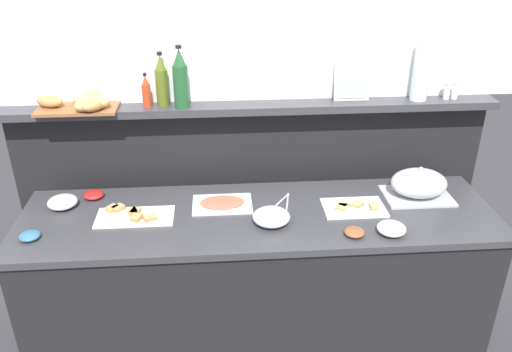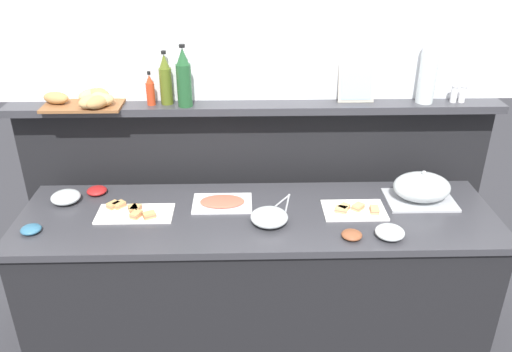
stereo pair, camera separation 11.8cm
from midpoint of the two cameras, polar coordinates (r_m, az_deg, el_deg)
name	(u,v)px [view 1 (the left image)]	position (r m, az deg, el deg)	size (l,w,h in m)	color
ground_plane	(251,286)	(3.54, -1.50, -12.02)	(12.00, 12.00, 0.00)	#38383D
buffet_counter	(259,289)	(2.79, -0.95, -12.32)	(2.31, 0.65, 0.92)	black
back_ledge_unit	(252,203)	(3.07, -1.56, -2.94)	(2.61, 0.22, 1.34)	black
sandwich_platter_rear	(354,207)	(2.60, 9.42, -3.41)	(0.30, 0.20, 0.04)	white
sandwich_platter_front	(134,215)	(2.57, -14.56, -4.23)	(0.37, 0.18, 0.04)	white
cold_cuts_platter	(222,203)	(2.60, -5.02, -3.04)	(0.30, 0.20, 0.02)	white
serving_cloche	(419,184)	(2.75, 16.24, -0.89)	(0.34, 0.24, 0.17)	#B7BABF
glass_bowl_large	(271,217)	(2.44, 0.31, -4.58)	(0.18, 0.18, 0.07)	silver
glass_bowl_medium	(63,202)	(2.76, -21.60, -2.73)	(0.15, 0.15, 0.06)	silver
glass_bowl_small	(391,229)	(2.43, 13.30, -5.69)	(0.13, 0.13, 0.05)	silver
condiment_bowl_cream	(30,236)	(2.57, -24.80, -5.99)	(0.09, 0.09, 0.03)	teal
condiment_bowl_dark	(354,232)	(2.39, 9.35, -6.11)	(0.09, 0.09, 0.03)	brown
condiment_bowl_teal	(94,195)	(2.80, -18.53, -1.96)	(0.10, 0.10, 0.04)	red
serving_tongs	(284,202)	(2.62, 1.81, -2.86)	(0.11, 0.18, 0.01)	#B7BABF
wine_bottle_green	(181,80)	(2.68, -9.55, 10.34)	(0.08, 0.08, 0.32)	#23562D
olive_oil_bottle	(162,82)	(2.73, -11.54, 10.07)	(0.06, 0.06, 0.28)	#56661E
hot_sauce_bottle	(146,92)	(2.74, -13.17, 8.94)	(0.04, 0.04, 0.18)	red
salt_shaker	(447,91)	(2.96, 19.14, 8.78)	(0.03, 0.03, 0.09)	white
pepper_shaker	(455,91)	(2.97, 19.93, 8.76)	(0.03, 0.03, 0.09)	white
bread_basket	(85,102)	(2.80, -19.38, 7.70)	(0.42, 0.33, 0.08)	brown
framed_picture	(352,74)	(2.80, 9.27, 11.01)	(0.19, 0.08, 0.28)	#B2AD9E
water_carafe	(422,72)	(2.87, 16.58, 10.85)	(0.09, 0.09, 0.30)	silver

